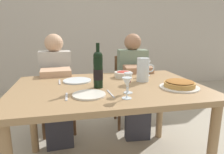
{
  "coord_description": "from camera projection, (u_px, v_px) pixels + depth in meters",
  "views": [
    {
      "loc": [
        -0.31,
        -1.52,
        1.19
      ],
      "look_at": [
        0.05,
        0.08,
        0.81
      ],
      "focal_mm": 32.18,
      "sensor_mm": 36.0,
      "label": 1
    }
  ],
  "objects": [
    {
      "name": "salad_bowl",
      "position": [
        123.0,
        74.0,
        1.9
      ],
      "size": [
        0.17,
        0.17,
        0.06
      ],
      "color": "silver",
      "rests_on": "dining_table"
    },
    {
      "name": "water_pitcher",
      "position": [
        143.0,
        71.0,
        1.73
      ],
      "size": [
        0.16,
        0.11,
        0.2
      ],
      "color": "silver",
      "rests_on": "dining_table"
    },
    {
      "name": "dining_table",
      "position": [
        109.0,
        97.0,
        1.62
      ],
      "size": [
        1.5,
        1.0,
        0.76
      ],
      "color": "#9E7A51",
      "rests_on": "ground"
    },
    {
      "name": "dinner_plate_right_setting",
      "position": [
        77.0,
        81.0,
        1.75
      ],
      "size": [
        0.24,
        0.24,
        0.01
      ],
      "primitive_type": "cylinder",
      "color": "silver",
      "rests_on": "dining_table"
    },
    {
      "name": "fork_left_setting",
      "position": [
        67.0,
        97.0,
        1.33
      ],
      "size": [
        0.02,
        0.16,
        0.0
      ],
      "primitive_type": "cube",
      "rotation": [
        0.0,
        0.0,
        1.56
      ],
      "color": "silver",
      "rests_on": "dining_table"
    },
    {
      "name": "back_wall",
      "position": [
        82.0,
        20.0,
        3.98
      ],
      "size": [
        8.0,
        0.1,
        2.8
      ],
      "primitive_type": "cube",
      "color": "beige",
      "rests_on": "ground"
    },
    {
      "name": "wine_glass_left_diner",
      "position": [
        147.0,
        65.0,
        1.95
      ],
      "size": [
        0.06,
        0.06,
        0.14
      ],
      "color": "silver",
      "rests_on": "dining_table"
    },
    {
      "name": "spoon_right_setting",
      "position": [
        60.0,
        82.0,
        1.72
      ],
      "size": [
        0.02,
        0.16,
        0.0
      ],
      "primitive_type": "cube",
      "rotation": [
        0.0,
        0.0,
        1.62
      ],
      "color": "silver",
      "rests_on": "dining_table"
    },
    {
      "name": "chair_right",
      "position": [
        129.0,
        85.0,
        2.61
      ],
      "size": [
        0.44,
        0.44,
        0.87
      ],
      "rotation": [
        0.0,
        0.0,
        3.04
      ],
      "color": "brown",
      "rests_on": "ground"
    },
    {
      "name": "wine_glass_right_diner",
      "position": [
        128.0,
        79.0,
        1.4
      ],
      "size": [
        0.06,
        0.06,
        0.15
      ],
      "color": "silver",
      "rests_on": "dining_table"
    },
    {
      "name": "knife_left_setting",
      "position": [
        111.0,
        94.0,
        1.4
      ],
      "size": [
        0.02,
        0.18,
        0.0
      ],
      "primitive_type": "cube",
      "rotation": [
        0.0,
        0.0,
        1.63
      ],
      "color": "silver",
      "rests_on": "dining_table"
    },
    {
      "name": "wine_glass_centre",
      "position": [
        127.0,
        83.0,
        1.28
      ],
      "size": [
        0.06,
        0.06,
        0.14
      ],
      "color": "silver",
      "rests_on": "dining_table"
    },
    {
      "name": "dinner_plate_left_setting",
      "position": [
        89.0,
        95.0,
        1.36
      ],
      "size": [
        0.23,
        0.23,
        0.01
      ],
      "primitive_type": "cylinder",
      "color": "silver",
      "rests_on": "dining_table"
    },
    {
      "name": "knife_right_setting",
      "position": [
        94.0,
        80.0,
        1.78
      ],
      "size": [
        0.04,
        0.18,
        0.0
      ],
      "primitive_type": "cube",
      "rotation": [
        0.0,
        0.0,
        1.43
      ],
      "color": "silver",
      "rests_on": "dining_table"
    },
    {
      "name": "wine_bottle",
      "position": [
        98.0,
        69.0,
        1.52
      ],
      "size": [
        0.07,
        0.07,
        0.34
      ],
      "color": "black",
      "rests_on": "dining_table"
    },
    {
      "name": "chair_left",
      "position": [
        57.0,
        89.0,
        2.43
      ],
      "size": [
        0.43,
        0.43,
        0.87
      ],
      "rotation": [
        0.0,
        0.0,
        3.21
      ],
      "color": "brown",
      "rests_on": "ground"
    },
    {
      "name": "diner_left",
      "position": [
        57.0,
        85.0,
        2.18
      ],
      "size": [
        0.35,
        0.52,
        1.16
      ],
      "rotation": [
        0.0,
        0.0,
        3.21
      ],
      "color": "#B7B2A8",
      "rests_on": "ground"
    },
    {
      "name": "baked_tart",
      "position": [
        179.0,
        84.0,
        1.54
      ],
      "size": [
        0.3,
        0.3,
        0.06
      ],
      "color": "white",
      "rests_on": "dining_table"
    },
    {
      "name": "diner_right",
      "position": [
        134.0,
        81.0,
        2.36
      ],
      "size": [
        0.37,
        0.53,
        1.16
      ],
      "rotation": [
        0.0,
        0.0,
        3.04
      ],
      "color": "gray",
      "rests_on": "ground"
    }
  ]
}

